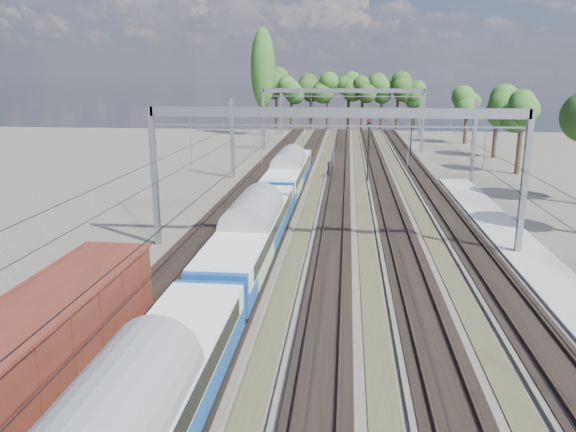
# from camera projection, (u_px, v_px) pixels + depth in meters

# --- Properties ---
(track_bed) EXTENTS (21.00, 130.00, 0.34)m
(track_bed) POSITION_uv_depth(u_px,v_px,m) (337.00, 198.00, 50.52)
(track_bed) COLOR #47423A
(track_bed) RESTS_ON ground
(catenary) EXTENTS (25.65, 130.00, 9.00)m
(catenary) POSITION_uv_depth(u_px,v_px,m) (343.00, 121.00, 56.35)
(catenary) COLOR gray
(catenary) RESTS_ON ground
(tree_belt) EXTENTS (39.39, 100.30, 12.12)m
(tree_belt) POSITION_uv_depth(u_px,v_px,m) (373.00, 89.00, 97.44)
(tree_belt) COLOR black
(tree_belt) RESTS_ON ground
(poplar) EXTENTS (4.40, 4.40, 19.04)m
(poplar) POSITION_uv_depth(u_px,v_px,m) (263.00, 69.00, 100.20)
(poplar) COLOR black
(poplar) RESTS_ON ground
(emu_train) EXTENTS (2.87, 60.69, 4.19)m
(emu_train) POSITION_uv_depth(u_px,v_px,m) (252.00, 227.00, 32.14)
(emu_train) COLOR black
(emu_train) RESTS_ON ground
(freight_boxcar) EXTENTS (2.97, 14.32, 3.69)m
(freight_boxcar) POSITION_uv_depth(u_px,v_px,m) (33.00, 355.00, 17.89)
(freight_boxcar) COLOR black
(freight_boxcar) RESTS_ON ground
(worker) EXTENTS (0.63, 0.77, 1.82)m
(worker) POSITION_uv_depth(u_px,v_px,m) (329.00, 170.00, 60.98)
(worker) COLOR black
(worker) RESTS_ON ground
(signal_near) EXTENTS (0.45, 0.41, 6.48)m
(signal_near) POSITION_uv_depth(u_px,v_px,m) (369.00, 143.00, 57.89)
(signal_near) COLOR black
(signal_near) RESTS_ON ground
(signal_far) EXTENTS (0.45, 0.41, 6.52)m
(signal_far) POSITION_uv_depth(u_px,v_px,m) (412.00, 127.00, 74.25)
(signal_far) COLOR black
(signal_far) RESTS_ON ground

